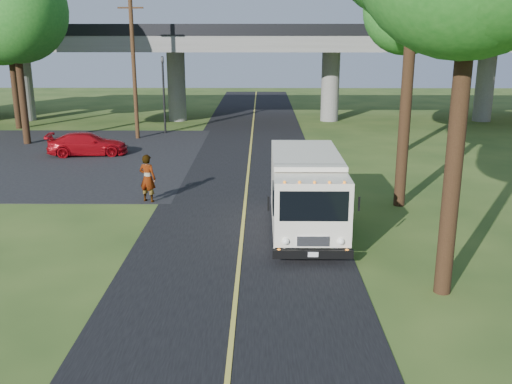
{
  "coord_description": "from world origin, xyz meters",
  "views": [
    {
      "loc": [
        0.67,
        -13.01,
        6.67
      ],
      "look_at": [
        0.48,
        5.17,
        1.6
      ],
      "focal_mm": 40.0,
      "sensor_mm": 36.0,
      "label": 1
    }
  ],
  "objects_px": {
    "red_sedan": "(88,144)",
    "pedestrian": "(148,178)",
    "tree_right_far": "(418,2)",
    "step_van": "(306,191)",
    "tree_left_lot": "(16,12)",
    "utility_pole": "(134,67)",
    "tree_left_far": "(9,22)",
    "traffic_signal": "(164,86)"
  },
  "relations": [
    {
      "from": "red_sedan",
      "to": "pedestrian",
      "type": "relative_size",
      "value": 2.22
    },
    {
      "from": "utility_pole",
      "to": "tree_left_far",
      "type": "bearing_deg",
      "value": 157.57
    },
    {
      "from": "traffic_signal",
      "to": "tree_left_far",
      "type": "bearing_deg",
      "value": 170.35
    },
    {
      "from": "utility_pole",
      "to": "tree_left_far",
      "type": "distance_m",
      "value": 10.45
    },
    {
      "from": "pedestrian",
      "to": "step_van",
      "type": "bearing_deg",
      "value": 171.49
    },
    {
      "from": "tree_left_far",
      "to": "step_van",
      "type": "height_order",
      "value": "tree_left_far"
    },
    {
      "from": "utility_pole",
      "to": "red_sedan",
      "type": "xyz_separation_m",
      "value": [
        -1.68,
        -5.36,
        -3.96
      ]
    },
    {
      "from": "traffic_signal",
      "to": "pedestrian",
      "type": "height_order",
      "value": "traffic_signal"
    },
    {
      "from": "utility_pole",
      "to": "step_van",
      "type": "xyz_separation_m",
      "value": [
        9.7,
        -18.12,
        -3.14
      ]
    },
    {
      "from": "traffic_signal",
      "to": "tree_left_far",
      "type": "distance_m",
      "value": 11.75
    },
    {
      "from": "tree_right_far",
      "to": "pedestrian",
      "type": "height_order",
      "value": "tree_right_far"
    },
    {
      "from": "tree_right_far",
      "to": "tree_left_far",
      "type": "relative_size",
      "value": 1.11
    },
    {
      "from": "red_sedan",
      "to": "step_van",
      "type": "bearing_deg",
      "value": -146.99
    },
    {
      "from": "tree_right_far",
      "to": "tree_left_lot",
      "type": "distance_m",
      "value": 23.09
    },
    {
      "from": "tree_left_lot",
      "to": "step_van",
      "type": "bearing_deg",
      "value": -44.92
    },
    {
      "from": "tree_left_lot",
      "to": "red_sedan",
      "type": "distance_m",
      "value": 9.18
    },
    {
      "from": "tree_right_far",
      "to": "tree_left_far",
      "type": "height_order",
      "value": "tree_right_far"
    },
    {
      "from": "red_sedan",
      "to": "pedestrian",
      "type": "bearing_deg",
      "value": -159.35
    },
    {
      "from": "tree_left_lot",
      "to": "red_sedan",
      "type": "height_order",
      "value": "tree_left_lot"
    },
    {
      "from": "utility_pole",
      "to": "pedestrian",
      "type": "xyz_separation_m",
      "value": [
        3.53,
        -14.62,
        -3.61
      ]
    },
    {
      "from": "tree_left_lot",
      "to": "step_van",
      "type": "relative_size",
      "value": 1.64
    },
    {
      "from": "tree_right_far",
      "to": "step_van",
      "type": "bearing_deg",
      "value": -116.66
    },
    {
      "from": "step_van",
      "to": "pedestrian",
      "type": "bearing_deg",
      "value": 150.52
    },
    {
      "from": "traffic_signal",
      "to": "tree_right_far",
      "type": "relative_size",
      "value": 0.47
    },
    {
      "from": "tree_right_far",
      "to": "step_van",
      "type": "distance_m",
      "value": 17.05
    },
    {
      "from": "tree_left_lot",
      "to": "red_sedan",
      "type": "relative_size",
      "value": 2.39
    },
    {
      "from": "step_van",
      "to": "traffic_signal",
      "type": "bearing_deg",
      "value": 112.25
    },
    {
      "from": "utility_pole",
      "to": "red_sedan",
      "type": "height_order",
      "value": "utility_pole"
    },
    {
      "from": "tree_right_far",
      "to": "step_van",
      "type": "relative_size",
      "value": 1.72
    },
    {
      "from": "step_van",
      "to": "pedestrian",
      "type": "distance_m",
      "value": 7.11
    },
    {
      "from": "tree_left_lot",
      "to": "tree_left_far",
      "type": "height_order",
      "value": "tree_left_lot"
    },
    {
      "from": "tree_left_lot",
      "to": "pedestrian",
      "type": "xyz_separation_m",
      "value": [
        9.83,
        -12.45,
        -6.91
      ]
    },
    {
      "from": "red_sedan",
      "to": "utility_pole",
      "type": "bearing_deg",
      "value": -26.14
    },
    {
      "from": "traffic_signal",
      "to": "tree_left_lot",
      "type": "xyz_separation_m",
      "value": [
        -7.79,
        -4.16,
        4.7
      ]
    },
    {
      "from": "utility_pole",
      "to": "tree_left_far",
      "type": "relative_size",
      "value": 0.91
    },
    {
      "from": "red_sedan",
      "to": "tree_left_lot",
      "type": "bearing_deg",
      "value": 46.59
    },
    {
      "from": "utility_pole",
      "to": "tree_left_lot",
      "type": "height_order",
      "value": "tree_left_lot"
    },
    {
      "from": "tree_right_far",
      "to": "traffic_signal",
      "type": "bearing_deg",
      "value": 157.93
    },
    {
      "from": "traffic_signal",
      "to": "tree_right_far",
      "type": "height_order",
      "value": "tree_right_far"
    },
    {
      "from": "step_van",
      "to": "tree_left_far",
      "type": "bearing_deg",
      "value": 130.94
    },
    {
      "from": "tree_left_far",
      "to": "red_sedan",
      "type": "relative_size",
      "value": 2.25
    },
    {
      "from": "utility_pole",
      "to": "tree_right_far",
      "type": "relative_size",
      "value": 0.82
    }
  ]
}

